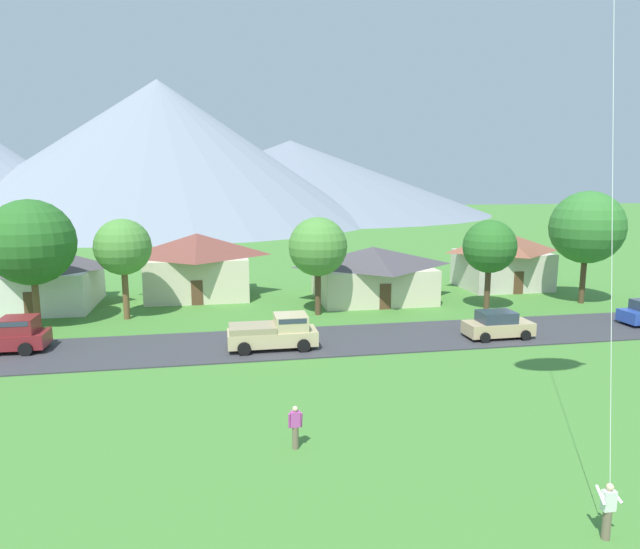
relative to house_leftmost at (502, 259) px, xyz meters
The scene contains 16 objects.
road_strip 25.51m from the house_leftmost, 146.38° to the right, with size 160.00×6.45×0.08m, color #38383D.
mountain_east_ridge 119.31m from the house_leftmost, 92.09° to the left, with size 115.88×115.88×21.12m, color slate.
mountain_far_west_ridge 94.70m from the house_leftmost, 114.11° to the left, with size 94.96×94.96×31.77m, color gray.
house_leftmost is the anchor object (origin of this frame).
house_left_center 13.40m from the house_leftmost, 168.07° to the right, with size 9.79×8.02×4.42m.
house_right_center 38.94m from the house_leftmost, behind, with size 7.79×8.27×4.76m.
house_rightmost 27.42m from the house_leftmost, behind, with size 8.94×7.04×5.42m.
tree_near_left 38.60m from the house_leftmost, 168.89° to the right, with size 5.68×5.68×8.64m.
tree_left_of_center 8.59m from the house_leftmost, 66.22° to the right, with size 5.74×5.74×9.01m.
tree_center 10.00m from the house_leftmost, 124.37° to the right, with size 4.00×4.00×6.91m.
tree_right_of_center 32.88m from the house_leftmost, 169.38° to the right, with size 3.96×3.96×7.19m.
tree_near_right 19.99m from the house_leftmost, 158.73° to the right, with size 4.29×4.29×7.21m.
parked_car_tan_west_end 17.65m from the house_leftmost, 118.90° to the right, with size 4.22×2.12×1.68m.
pickup_truck_sand_west_side 27.15m from the house_leftmost, 146.06° to the right, with size 5.21×2.34×1.99m.
pickup_truck_maroon_east_side 40.20m from the house_leftmost, 161.11° to the right, with size 5.20×2.33×1.99m.
watcher_person 35.78m from the house_leftmost, 129.92° to the right, with size 0.56×0.24×1.68m.
Camera 1 is at (-4.33, -5.09, 9.90)m, focal length 31.01 mm.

